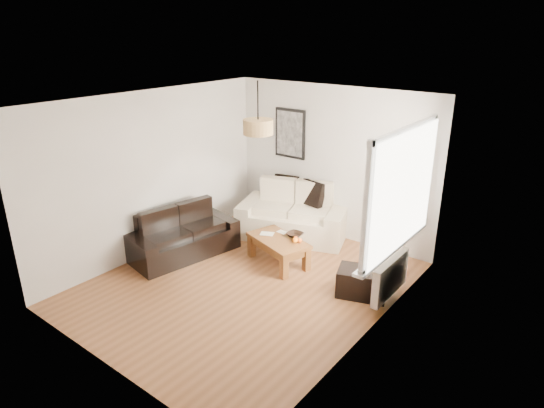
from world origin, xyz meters
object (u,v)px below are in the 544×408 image
Objects in this scene: coffee_table at (278,251)px; ottoman at (362,283)px; loveseat_cream at (293,211)px; sofa_leather at (183,233)px.

coffee_table is 1.52× the size of ottoman.
loveseat_cream is 1.10m from coffee_table.
sofa_leather is at bearing -167.36° from ottoman.
coffee_table is at bearing -86.37° from loveseat_cream.
ottoman is at bearing -1.71° from coffee_table.
ottoman is at bearing -66.63° from sofa_leather.
loveseat_cream is 2.18m from ottoman.
coffee_table reaches higher than ottoman.
coffee_table is at bearing 178.29° from ottoman.
coffee_table is at bearing -53.11° from sofa_leather.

